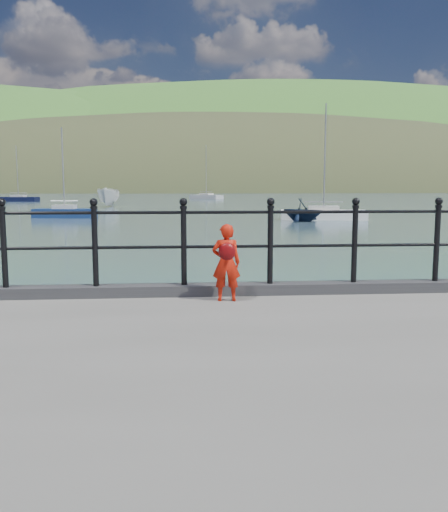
{
  "coord_description": "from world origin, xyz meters",
  "views": [
    {
      "loc": [
        -0.65,
        -7.55,
        2.52
      ],
      "look_at": [
        -0.05,
        -0.2,
        1.55
      ],
      "focal_mm": 38.0,
      "sensor_mm": 36.0,
      "label": 1
    }
  ],
  "objects": [
    {
      "name": "sailboat_left",
      "position": [
        -24.75,
        76.37,
        0.34
      ],
      "size": [
        6.2,
        3.02,
        8.47
      ],
      "rotation": [
        0.0,
        0.0,
        -0.21
      ],
      "color": "black",
      "rests_on": "ground"
    },
    {
      "name": "child",
      "position": [
        -0.05,
        -0.56,
        1.52
      ],
      "size": [
        0.38,
        0.32,
        1.02
      ],
      "rotation": [
        0.0,
        0.0,
        3.09
      ],
      "color": "red",
      "rests_on": "quay"
    },
    {
      "name": "kerb",
      "position": [
        0.0,
        -0.15,
        1.07
      ],
      "size": [
        60.0,
        0.3,
        0.15
      ],
      "primitive_type": "cube",
      "color": "#28282B",
      "rests_on": "quay"
    },
    {
      "name": "sailboat_deep",
      "position": [
        4.14,
        89.56,
        0.34
      ],
      "size": [
        5.95,
        6.21,
        9.72
      ],
      "rotation": [
        0.0,
        0.0,
        -0.83
      ],
      "color": "beige",
      "rests_on": "ground"
    },
    {
      "name": "ground",
      "position": [
        0.0,
        0.0,
        0.0
      ],
      "size": [
        600.0,
        600.0,
        0.0
      ],
      "primitive_type": "plane",
      "color": "#2D4251",
      "rests_on": "ground"
    },
    {
      "name": "launch_white",
      "position": [
        -8.64,
        55.36,
        1.09
      ],
      "size": [
        2.48,
        5.78,
        2.19
      ],
      "primitive_type": "imported",
      "rotation": [
        0.0,
        0.0,
        -0.06
      ],
      "color": "white",
      "rests_on": "ground"
    },
    {
      "name": "railing",
      "position": [
        0.0,
        -0.15,
        1.82
      ],
      "size": [
        18.11,
        0.11,
        1.2
      ],
      "color": "black",
      "rests_on": "kerb"
    },
    {
      "name": "far_shore",
      "position": [
        38.34,
        239.41,
        -22.57
      ],
      "size": [
        830.0,
        200.0,
        156.0
      ],
      "color": "#333A21",
      "rests_on": "ground"
    },
    {
      "name": "launch_navy",
      "position": [
        7.81,
        29.23,
        0.79
      ],
      "size": [
        3.98,
        3.94,
        1.59
      ],
      "primitive_type": "imported",
      "rotation": [
        0.0,
        0.0,
        0.86
      ],
      "color": "black",
      "rests_on": "ground"
    },
    {
      "name": "sailboat_near",
      "position": [
        9.73,
        30.92,
        0.34
      ],
      "size": [
        6.31,
        2.71,
        8.42
      ],
      "rotation": [
        0.0,
        0.0,
        -0.17
      ],
      "color": "white",
      "rests_on": "ground"
    },
    {
      "name": "sailboat_port",
      "position": [
        -9.4,
        34.71,
        0.34
      ],
      "size": [
        4.82,
        2.05,
        6.97
      ],
      "rotation": [
        0.0,
        0.0,
        -0.12
      ],
      "color": "navy",
      "rests_on": "ground"
    }
  ]
}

